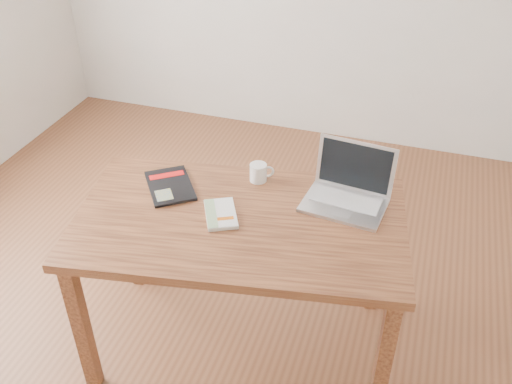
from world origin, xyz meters
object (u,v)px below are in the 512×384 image
(black_guidebook, at_px, (170,186))
(laptop, at_px, (348,191))
(white_guidebook, at_px, (221,214))
(desk, at_px, (240,235))
(coffee_mug, at_px, (259,172))

(black_guidebook, distance_m, laptop, 0.77)
(white_guidebook, distance_m, black_guidebook, 0.31)
(white_guidebook, relative_size, black_guidebook, 0.71)
(black_guidebook, bearing_deg, white_guidebook, -59.56)
(white_guidebook, bearing_deg, laptop, 2.02)
(white_guidebook, xyz_separation_m, laptop, (0.47, 0.26, 0.04))
(desk, xyz_separation_m, black_guidebook, (-0.36, 0.12, 0.10))
(desk, distance_m, coffee_mug, 0.32)
(desk, xyz_separation_m, white_guidebook, (-0.08, -0.01, 0.10))
(coffee_mug, bearing_deg, white_guidebook, -129.93)
(desk, xyz_separation_m, coffee_mug, (-0.01, 0.29, 0.13))
(white_guidebook, bearing_deg, black_guidebook, 129.40)
(black_guidebook, bearing_deg, desk, -53.64)
(laptop, distance_m, coffee_mug, 0.40)
(black_guidebook, bearing_deg, laptop, -25.61)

